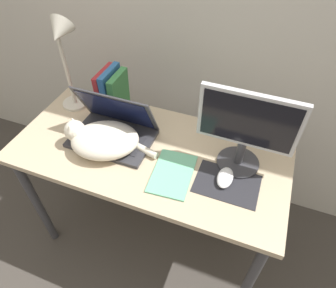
{
  "coord_description": "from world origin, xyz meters",
  "views": [
    {
      "loc": [
        0.41,
        -0.55,
        1.73
      ],
      "look_at": [
        0.1,
        0.27,
        0.86
      ],
      "focal_mm": 32.0,
      "sensor_mm": 36.0,
      "label": 1
    }
  ],
  "objects_px": {
    "cat": "(102,139)",
    "book_row": "(113,91)",
    "notepad": "(172,173)",
    "desk_lamp": "(63,50)",
    "laptop": "(113,130)",
    "computer_mouse": "(225,178)",
    "external_monitor": "(246,129)"
  },
  "relations": [
    {
      "from": "cat",
      "to": "book_row",
      "type": "relative_size",
      "value": 1.9
    },
    {
      "from": "notepad",
      "to": "cat",
      "type": "bearing_deg",
      "value": 174.69
    },
    {
      "from": "laptop",
      "to": "desk_lamp",
      "type": "relative_size",
      "value": 0.76
    },
    {
      "from": "computer_mouse",
      "to": "desk_lamp",
      "type": "distance_m",
      "value": 0.9
    },
    {
      "from": "computer_mouse",
      "to": "book_row",
      "type": "bearing_deg",
      "value": 157.81
    },
    {
      "from": "laptop",
      "to": "cat",
      "type": "distance_m",
      "value": 0.08
    },
    {
      "from": "computer_mouse",
      "to": "desk_lamp",
      "type": "bearing_deg",
      "value": 167.11
    },
    {
      "from": "cat",
      "to": "desk_lamp",
      "type": "bearing_deg",
      "value": 142.76
    },
    {
      "from": "computer_mouse",
      "to": "notepad",
      "type": "height_order",
      "value": "computer_mouse"
    },
    {
      "from": "computer_mouse",
      "to": "book_row",
      "type": "distance_m",
      "value": 0.7
    },
    {
      "from": "cat",
      "to": "book_row",
      "type": "height_order",
      "value": "book_row"
    },
    {
      "from": "laptop",
      "to": "computer_mouse",
      "type": "xyz_separation_m",
      "value": [
        0.54,
        -0.07,
        -0.03
      ]
    },
    {
      "from": "desk_lamp",
      "to": "notepad",
      "type": "bearing_deg",
      "value": -21.02
    },
    {
      "from": "cat",
      "to": "book_row",
      "type": "bearing_deg",
      "value": 108.19
    },
    {
      "from": "book_row",
      "to": "notepad",
      "type": "distance_m",
      "value": 0.54
    },
    {
      "from": "book_row",
      "to": "notepad",
      "type": "bearing_deg",
      "value": -35.49
    },
    {
      "from": "laptop",
      "to": "cat",
      "type": "bearing_deg",
      "value": -96.74
    },
    {
      "from": "laptop",
      "to": "external_monitor",
      "type": "height_order",
      "value": "external_monitor"
    },
    {
      "from": "cat",
      "to": "notepad",
      "type": "distance_m",
      "value": 0.35
    },
    {
      "from": "external_monitor",
      "to": "computer_mouse",
      "type": "xyz_separation_m",
      "value": [
        -0.03,
        -0.11,
        -0.18
      ]
    },
    {
      "from": "laptop",
      "to": "desk_lamp",
      "type": "bearing_deg",
      "value": 156.4
    },
    {
      "from": "laptop",
      "to": "cat",
      "type": "xyz_separation_m",
      "value": [
        -0.01,
        -0.08,
        0.01
      ]
    },
    {
      "from": "desk_lamp",
      "to": "laptop",
      "type": "bearing_deg",
      "value": -23.6
    },
    {
      "from": "external_monitor",
      "to": "book_row",
      "type": "bearing_deg",
      "value": 167.28
    },
    {
      "from": "external_monitor",
      "to": "notepad",
      "type": "distance_m",
      "value": 0.35
    },
    {
      "from": "cat",
      "to": "computer_mouse",
      "type": "relative_size",
      "value": 3.79
    },
    {
      "from": "cat",
      "to": "computer_mouse",
      "type": "distance_m",
      "value": 0.55
    },
    {
      "from": "laptop",
      "to": "computer_mouse",
      "type": "relative_size",
      "value": 3.32
    },
    {
      "from": "laptop",
      "to": "book_row",
      "type": "distance_m",
      "value": 0.23
    },
    {
      "from": "desk_lamp",
      "to": "notepad",
      "type": "xyz_separation_m",
      "value": [
        0.61,
        -0.23,
        -0.33
      ]
    },
    {
      "from": "laptop",
      "to": "cat",
      "type": "height_order",
      "value": "laptop"
    },
    {
      "from": "cat",
      "to": "notepad",
      "type": "bearing_deg",
      "value": -5.31
    }
  ]
}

